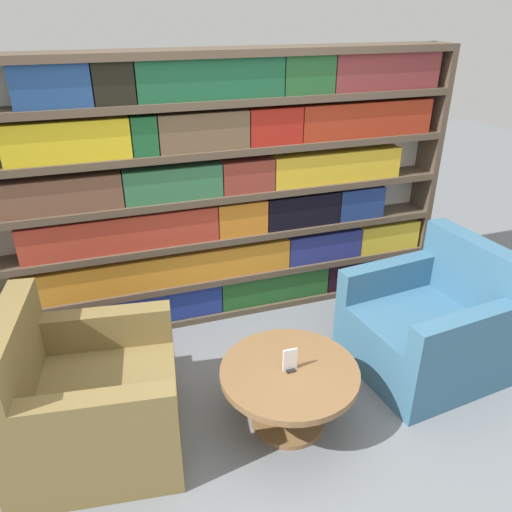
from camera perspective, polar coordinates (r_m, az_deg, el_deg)
name	(u,v)px	position (r m, az deg, el deg)	size (l,w,h in m)	color
ground_plane	(297,440)	(3.04, 4.71, -20.18)	(14.00, 14.00, 0.00)	slate
bookshelf	(227,194)	(3.69, -3.28, 7.09)	(3.48, 0.30, 1.97)	silver
armchair_left	(89,403)	(2.94, -18.56, -15.63)	(0.96, 0.94, 0.87)	olive
armchair_right	(429,328)	(3.53, 19.18, -7.80)	(0.94, 0.92, 0.87)	#386684
coffee_table	(289,385)	(2.93, 3.78, -14.50)	(0.79, 0.79, 0.39)	brown
table_sign	(290,361)	(2.82, 3.88, -11.93)	(0.08, 0.06, 0.14)	black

